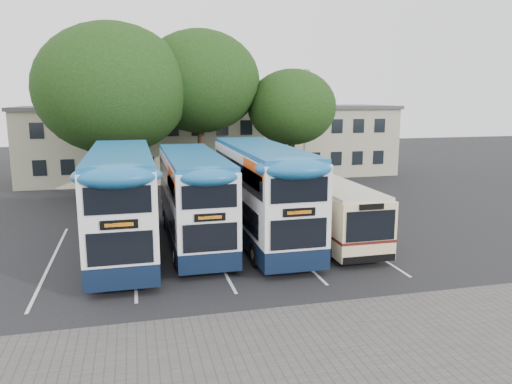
{
  "coord_description": "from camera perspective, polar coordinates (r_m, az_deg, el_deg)",
  "views": [
    {
      "loc": [
        -7.14,
        -17.07,
        6.97
      ],
      "look_at": [
        -1.65,
        5.0,
        2.62
      ],
      "focal_mm": 35.0,
      "sensor_mm": 36.0,
      "label": 1
    }
  ],
  "objects": [
    {
      "name": "bus_dd_left",
      "position": [
        23.14,
        -15.08,
        -0.53
      ],
      "size": [
        2.71,
        11.17,
        4.66
      ],
      "color": "#0D1A32",
      "rests_on": "ground"
    },
    {
      "name": "lamp_post",
      "position": [
        39.35,
        5.62,
        8.02
      ],
      "size": [
        0.25,
        1.05,
        9.06
      ],
      "color": "gray",
      "rests_on": "ground"
    },
    {
      "name": "bus_dd_right",
      "position": [
        24.14,
        0.63,
        0.32
      ],
      "size": [
        2.71,
        11.19,
        4.67
      ],
      "color": "#0D1A32",
      "rests_on": "ground"
    },
    {
      "name": "paving_strip",
      "position": [
        14.85,
        8.42,
        -17.27
      ],
      "size": [
        40.0,
        6.0,
        0.01
      ],
      "primitive_type": "cube",
      "color": "#595654",
      "rests_on": "ground"
    },
    {
      "name": "tree_mid",
      "position": [
        36.27,
        -6.44,
        12.42
      ],
      "size": [
        8.48,
        8.48,
        11.65
      ],
      "color": "black",
      "rests_on": "ground"
    },
    {
      "name": "bus_single",
      "position": [
        25.14,
        7.9,
        -1.51
      ],
      "size": [
        2.47,
        9.73,
        2.9
      ],
      "color": "#FBDFA7",
      "rests_on": "ground"
    },
    {
      "name": "ground",
      "position": [
        19.77,
        8.3,
        -9.94
      ],
      "size": [
        120.0,
        120.0,
        0.0
      ],
      "primitive_type": "plane",
      "color": "black",
      "rests_on": "ground"
    },
    {
      "name": "bay_lines",
      "position": [
        23.39,
        -5.02,
        -6.55
      ],
      "size": [
        14.12,
        11.0,
        0.01
      ],
      "color": "silver",
      "rests_on": "ground"
    },
    {
      "name": "tree_right",
      "position": [
        36.6,
        4.12,
        9.62
      ],
      "size": [
        6.4,
        6.4,
        8.97
      ],
      "color": "black",
      "rests_on": "ground"
    },
    {
      "name": "depot_building",
      "position": [
        44.8,
        -4.76,
        5.9
      ],
      "size": [
        32.4,
        8.4,
        6.2
      ],
      "color": "#AFAA8D",
      "rests_on": "ground"
    },
    {
      "name": "tree_left",
      "position": [
        34.55,
        -16.1,
        11.25
      ],
      "size": [
        10.05,
        10.05,
        11.76
      ],
      "color": "black",
      "rests_on": "ground"
    },
    {
      "name": "bus_dd_mid",
      "position": [
        23.94,
        -7.2,
        -0.28
      ],
      "size": [
        2.53,
        10.45,
        4.35
      ],
      "color": "#0D1A32",
      "rests_on": "ground"
    }
  ]
}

